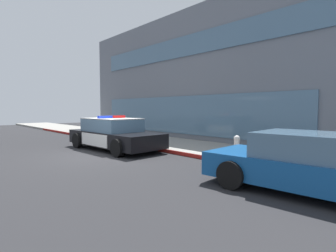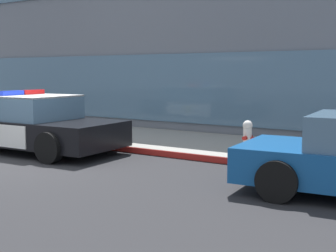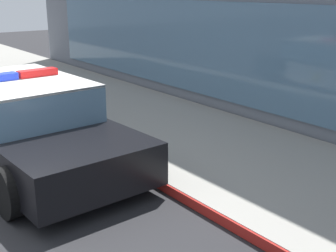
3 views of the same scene
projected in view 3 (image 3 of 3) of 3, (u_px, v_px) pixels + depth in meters
sidewalk at (197, 141)px, 8.33m from camera, size 48.00×3.34×0.15m
curb_red_paint at (118, 161)px, 7.37m from camera, size 28.80×0.04×0.14m
police_cruiser at (25, 123)px, 7.34m from camera, size 4.99×2.26×1.49m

